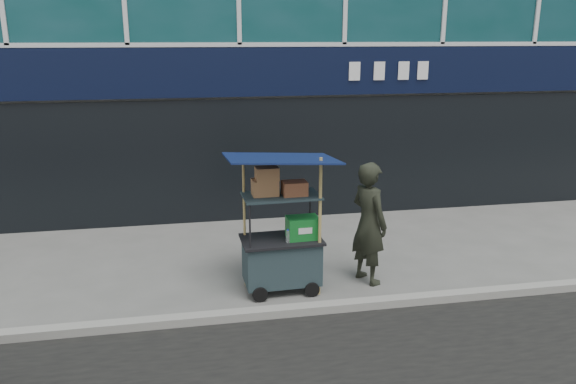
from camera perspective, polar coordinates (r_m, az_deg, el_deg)
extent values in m
plane|color=#5E5E5A|center=(7.74, -1.32, -11.80)|extent=(80.00, 80.00, 0.00)
cube|color=gray|center=(7.53, -1.07, -12.08)|extent=(80.00, 0.18, 0.12)
cube|color=black|center=(10.72, -4.87, 12.02)|extent=(15.68, 0.06, 0.90)
cube|color=black|center=(10.99, -4.69, 3.15)|extent=(15.68, 0.04, 2.40)
cube|color=#1B2B2F|center=(8.10, -0.66, -7.03)|extent=(1.08, 0.65, 0.62)
cylinder|color=black|center=(7.88, -2.84, -10.40)|extent=(0.21, 0.05, 0.21)
cylinder|color=black|center=(8.03, 2.47, -9.89)|extent=(0.21, 0.05, 0.21)
cube|color=black|center=(7.98, -0.67, -4.86)|extent=(1.16, 0.73, 0.04)
cylinder|color=black|center=(7.55, -3.88, -3.58)|extent=(0.03, 0.03, 0.66)
cylinder|color=black|center=(7.74, 3.26, -3.07)|extent=(0.03, 0.03, 0.66)
cylinder|color=black|center=(8.05, -4.47, -2.36)|extent=(0.03, 0.03, 0.66)
cylinder|color=black|center=(8.23, 2.26, -1.91)|extent=(0.03, 0.03, 0.66)
cube|color=#1B2B2F|center=(7.78, -0.69, -0.39)|extent=(1.08, 0.65, 0.03)
cylinder|color=tan|center=(7.77, 3.25, -3.68)|extent=(0.05, 0.05, 1.99)
cylinder|color=tan|center=(8.09, -4.45, -3.26)|extent=(0.04, 0.04, 1.90)
cube|color=#0B143F|center=(7.65, -0.70, 3.43)|extent=(1.54, 1.11, 0.17)
cube|color=#0F642B|center=(7.95, 1.50, -3.63)|extent=(0.45, 0.32, 0.31)
cylinder|color=silver|center=(7.79, -0.02, -4.54)|extent=(0.06, 0.06, 0.18)
cylinder|color=#1730AC|center=(7.76, -0.02, -3.86)|extent=(0.03, 0.03, 0.02)
cube|color=#93603E|center=(7.75, -2.36, 0.48)|extent=(0.36, 0.28, 0.22)
cube|color=olive|center=(7.75, 0.66, 0.39)|extent=(0.34, 0.26, 0.19)
cube|color=#93603E|center=(7.69, -2.16, 1.89)|extent=(0.32, 0.24, 0.18)
imported|color=black|center=(8.31, 8.22, -3.13)|extent=(0.67, 0.79, 1.83)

